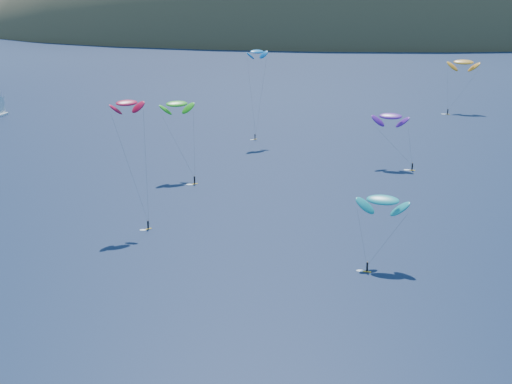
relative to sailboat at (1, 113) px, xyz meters
name	(u,v)px	position (x,y,z in m)	size (l,w,h in m)	color
island	(349,46)	(128.49, 372.76, -11.60)	(730.00, 300.00, 210.00)	#3D3526
sailboat	(1,113)	(0.00, 0.00, 0.00)	(7.63, 6.61, 9.50)	white
kitesurfer_3	(177,104)	(77.61, -65.91, 16.53)	(11.36, 14.46, 19.81)	gold
kitesurfer_4	(257,52)	(93.09, -24.96, 25.06)	(7.41, 7.04, 27.95)	gold
kitesurfer_5	(383,200)	(124.78, -118.03, 10.04)	(9.36, 9.25, 13.35)	gold
kitesurfer_6	(391,116)	(130.77, -51.70, 11.82)	(11.37, 9.57, 15.27)	gold
kitesurfer_9	(127,103)	(75.49, -101.29, 22.93)	(9.21, 10.35, 25.81)	gold
kitesurfer_11	(464,62)	(162.35, 29.49, 16.43)	(12.43, 13.84, 20.36)	gold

